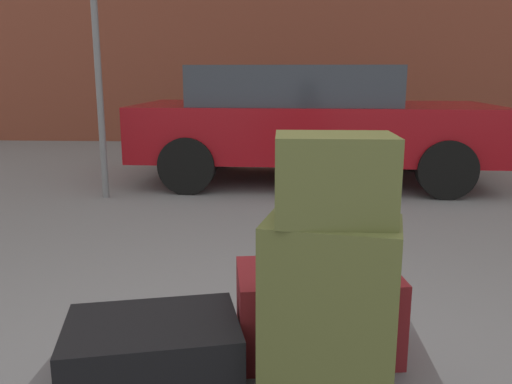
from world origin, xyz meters
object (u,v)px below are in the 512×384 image
at_px(no_parking_sign, 97,48).
at_px(suitcase_olive_rear_right, 330,313).
at_px(parked_car, 309,120).
at_px(duffel_bag_olive_topmost_pile, 334,178).
at_px(bollard_kerb_near, 429,144).
at_px(suitcase_black_rear_left, 153,351).
at_px(luggage_cart, 239,383).
at_px(duffel_bag_maroon_front_left, 316,311).

bearing_deg(no_parking_sign, suitcase_olive_rear_right, -63.10).
bearing_deg(parked_car, duffel_bag_olive_topmost_pile, -91.90).
height_order(duffel_bag_olive_topmost_pile, bollard_kerb_near, duffel_bag_olive_topmost_pile).
height_order(suitcase_olive_rear_right, suitcase_black_rear_left, suitcase_olive_rear_right).
distance_m(duffel_bag_olive_topmost_pile, parked_car, 5.16).
relative_size(suitcase_olive_rear_right, bollard_kerb_near, 0.97).
xyz_separation_m(luggage_cart, suitcase_olive_rear_right, (0.29, -0.18, 0.36)).
height_order(parked_car, bollard_kerb_near, parked_car).
distance_m(suitcase_olive_rear_right, duffel_bag_olive_topmost_pile, 0.41).
xyz_separation_m(luggage_cart, parked_car, (0.46, 4.97, 0.49)).
height_order(suitcase_olive_rear_right, duffel_bag_olive_topmost_pile, duffel_bag_olive_topmost_pile).
bearing_deg(luggage_cart, bollard_kerb_near, 69.82).
relative_size(duffel_bag_maroon_front_left, parked_car, 0.13).
distance_m(duffel_bag_maroon_front_left, no_parking_sign, 4.47).
relative_size(luggage_cart, duffel_bag_maroon_front_left, 2.41).
distance_m(duffel_bag_olive_topmost_pile, no_parking_sign, 4.64).
bearing_deg(duffel_bag_maroon_front_left, parked_car, 80.67).
relative_size(suitcase_black_rear_left, no_parking_sign, 0.22).
bearing_deg(bollard_kerb_near, no_parking_sign, -149.87).
relative_size(suitcase_olive_rear_right, duffel_bag_maroon_front_left, 1.02).
relative_size(suitcase_olive_rear_right, parked_car, 0.13).
height_order(suitcase_black_rear_left, no_parking_sign, no_parking_sign).
xyz_separation_m(bollard_kerb_near, no_parking_sign, (-4.11, -2.39, 1.29)).
relative_size(luggage_cart, suitcase_black_rear_left, 2.43).
height_order(parked_car, no_parking_sign, no_parking_sign).
bearing_deg(bollard_kerb_near, duffel_bag_maroon_front_left, -108.27).
relative_size(duffel_bag_olive_topmost_pile, parked_car, 0.08).
height_order(duffel_bag_olive_topmost_pile, no_parking_sign, no_parking_sign).
distance_m(luggage_cart, no_parking_sign, 4.51).
bearing_deg(duffel_bag_olive_topmost_pile, no_parking_sign, 116.75).
xyz_separation_m(parked_car, no_parking_sign, (-2.25, -1.04, 0.83)).
relative_size(luggage_cart, suitcase_olive_rear_right, 2.36).
height_order(duffel_bag_maroon_front_left, no_parking_sign, no_parking_sign).
bearing_deg(luggage_cart, suitcase_black_rear_left, -159.77).
bearing_deg(duffel_bag_maroon_front_left, bollard_kerb_near, 64.65).
height_order(suitcase_olive_rear_right, parked_car, parked_car).
relative_size(luggage_cart, parked_car, 0.31).
relative_size(suitcase_black_rear_left, bollard_kerb_near, 0.94).
bearing_deg(duffel_bag_olive_topmost_pile, luggage_cart, 148.09).
distance_m(parked_car, bollard_kerb_near, 2.34).
xyz_separation_m(suitcase_olive_rear_right, suitcase_black_rear_left, (-0.57, 0.08, -0.19)).
bearing_deg(suitcase_black_rear_left, suitcase_olive_rear_right, -21.35).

